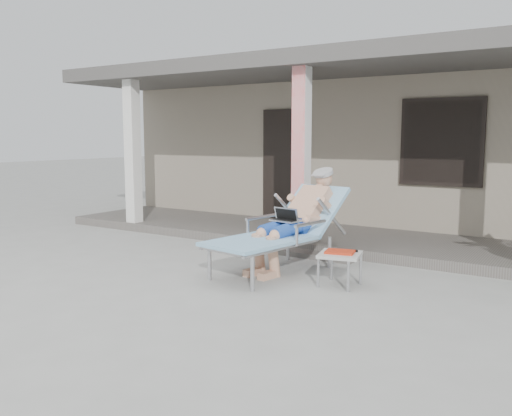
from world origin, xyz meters
The scene contains 7 objects.
ground centered at (0.00, 0.00, 0.00)m, with size 60.00×60.00×0.00m, color #9E9E99.
house centered at (0.00, 6.50, 1.67)m, with size 10.40×5.40×3.30m.
porch_deck centered at (0.00, 3.00, 0.07)m, with size 10.00×2.00×0.15m, color #605B56.
porch_overhang centered at (0.00, 2.95, 2.79)m, with size 10.00×2.30×2.85m.
porch_step centered at (0.00, 1.85, 0.04)m, with size 2.00×0.30×0.07m, color #605B56.
lounger centered at (0.40, 1.04, 0.87)m, with size 1.17×2.25×1.41m.
side_table centered at (1.30, 0.66, 0.35)m, with size 0.56×0.56×0.42m.
Camera 1 is at (3.79, -5.09, 1.75)m, focal length 38.00 mm.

